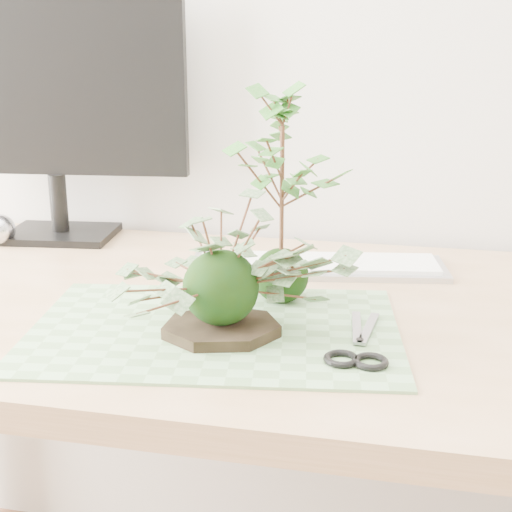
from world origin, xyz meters
name	(u,v)px	position (x,y,z in m)	size (l,w,h in m)	color
desk	(259,357)	(-0.01, 1.23, 0.65)	(1.60, 0.70, 0.74)	tan
cutting_mat	(215,329)	(-0.05, 1.11, 0.74)	(0.49, 0.33, 0.00)	#659159
stone_dish	(221,329)	(-0.04, 1.10, 0.75)	(0.16, 0.16, 0.01)	black
ivy_kokedama	(220,253)	(-0.04, 1.10, 0.85)	(0.34, 0.34, 0.20)	black
maple_kokedama	(282,140)	(0.02, 1.24, 0.98)	(0.23, 0.23, 0.34)	black
keyboard	(317,265)	(0.05, 1.40, 0.75)	(0.44, 0.19, 0.02)	#ACADB5
monitor	(52,103)	(-0.47, 1.51, 1.00)	(0.51, 0.17, 0.45)	black
foil_ball	(0,230)	(-0.55, 1.43, 0.77)	(0.06, 0.06, 0.06)	silver
scissors	(358,352)	(0.14, 1.07, 0.75)	(0.08, 0.18, 0.01)	gray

